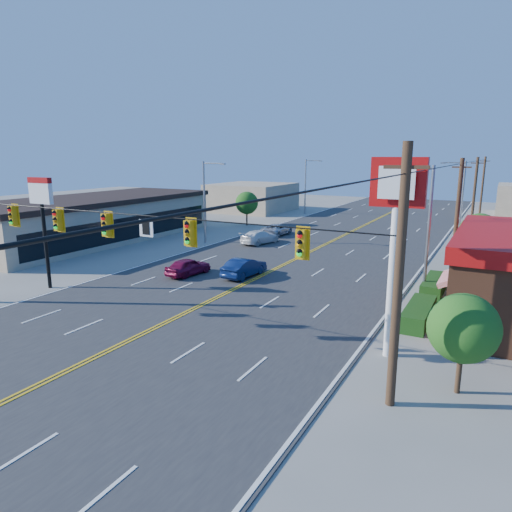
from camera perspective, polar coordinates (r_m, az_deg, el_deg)
The scene contains 21 objects.
ground at distance 22.74m, azimuth -15.14°, elevation -10.10°, with size 160.00×160.00×0.00m, color gray.
road at distance 38.96m, azimuth 5.38°, elevation -0.22°, with size 20.00×120.00×0.06m, color #2D2D30.
signal_span at distance 21.46m, azimuth -16.11°, elevation 2.13°, with size 24.32×0.34×9.00m.
kfc_pylon at distance 19.56m, azimuth 17.10°, elevation 4.53°, with size 2.20×0.36×8.50m.
strip_mall at distance 49.82m, azimuth -19.60°, elevation 4.49°, with size 10.40×26.40×4.40m.
pizza_hut_sign at distance 32.20m, azimuth -25.15°, elevation 5.28°, with size 1.90×0.30×6.85m.
streetlight_se at distance 29.58m, azimuth 20.43°, elevation 3.84°, with size 2.55×0.25×8.00m.
streetlight_ne at distance 53.33m, azimuth 24.21°, elevation 7.05°, with size 2.55×0.25×8.00m.
streetlight_sw at distance 45.17m, azimuth -6.27°, elevation 7.28°, with size 2.55×0.25×8.00m.
streetlight_nw at distance 68.13m, azimuth 6.36°, elevation 9.01°, with size 2.55×0.25×8.00m.
utility_pole_near at distance 33.41m, azimuth 23.78°, elevation 3.93°, with size 0.28×0.28×8.40m, color #47301E.
utility_pole_mid at distance 51.28m, azimuth 25.56°, elevation 6.40°, with size 0.28×0.28×8.40m, color #47301E.
utility_pole_far at distance 69.21m, azimuth 26.43°, elevation 7.59°, with size 0.28×0.28×8.40m, color #47301E.
tree_kfc_rear at distance 37.48m, azimuth 26.12°, elevation 2.57°, with size 2.94×2.94×4.41m.
tree_kfc_front at distance 18.09m, azimuth 24.50°, elevation -8.23°, with size 2.52×2.52×3.78m.
tree_west at distance 56.63m, azimuth -1.16°, elevation 6.64°, with size 2.80×2.80×4.20m.
bld_west_far at distance 72.27m, azimuth -0.52°, elevation 7.36°, with size 11.00×12.00×4.20m, color tan.
car_magenta at distance 33.38m, azimuth -8.47°, elevation -1.40°, with size 1.48×3.68×1.25m, color maroon.
car_blue at distance 32.62m, azimuth -1.48°, elevation -1.52°, with size 1.42×4.07×1.34m, color #0D1E4C.
car_white at distance 44.84m, azimuth 0.50°, elevation 2.33°, with size 1.83×4.49×1.30m, color white.
car_silver at distance 49.74m, azimuth 2.64°, elevation 3.28°, with size 2.03×4.40×1.22m, color #BCBCC2.
Camera 1 is at (14.75, -15.03, 8.57)m, focal length 32.00 mm.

